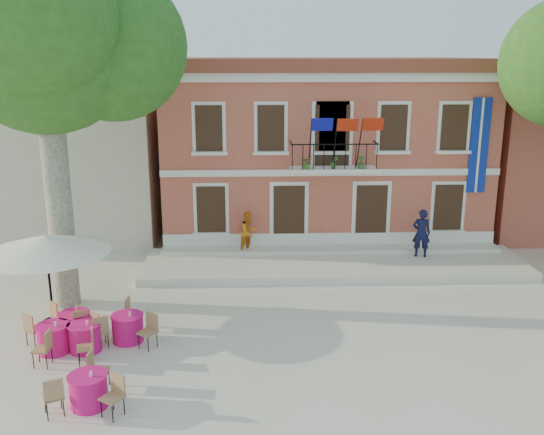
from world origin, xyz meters
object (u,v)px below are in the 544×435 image
(plane_tree_west, at_px, (43,39))
(cafe_table_1, at_px, (85,336))
(cafe_table_3, at_px, (75,325))
(cafe_table_4, at_px, (128,327))
(cafe_table_2, at_px, (88,389))
(cafe_table_0, at_px, (53,337))
(patio_umbrella, at_px, (46,244))
(pedestrian_orange, at_px, (249,232))
(pedestrian_navy, at_px, (421,233))

(plane_tree_west, bearing_deg, cafe_table_1, -66.38)
(cafe_table_1, distance_m, cafe_table_3, 0.83)
(cafe_table_4, bearing_deg, cafe_table_2, -94.40)
(cafe_table_3, height_order, cafe_table_4, same)
(cafe_table_1, height_order, cafe_table_3, same)
(cafe_table_0, relative_size, cafe_table_4, 1.00)
(patio_umbrella, distance_m, cafe_table_2, 5.36)
(pedestrian_orange, bearing_deg, plane_tree_west, 174.08)
(patio_umbrella, bearing_deg, cafe_table_1, -51.56)
(cafe_table_3, bearing_deg, pedestrian_navy, 27.50)
(cafe_table_0, xyz_separation_m, cafe_table_2, (1.59, -2.63, 0.00))
(cafe_table_0, xyz_separation_m, cafe_table_4, (1.84, 0.56, 0.00))
(cafe_table_3, bearing_deg, cafe_table_0, -115.59)
(cafe_table_2, relative_size, cafe_table_4, 1.00)
(patio_umbrella, xyz_separation_m, cafe_table_2, (2.20, -4.46, -1.99))
(plane_tree_west, height_order, pedestrian_orange, plane_tree_west)
(patio_umbrella, xyz_separation_m, cafe_table_3, (0.96, -1.10, -2.00))
(cafe_table_2, bearing_deg, pedestrian_orange, 70.13)
(pedestrian_orange, distance_m, cafe_table_0, 8.89)
(patio_umbrella, xyz_separation_m, pedestrian_navy, (12.20, 4.76, -1.20))
(cafe_table_4, bearing_deg, pedestrian_navy, 31.73)
(pedestrian_orange, xyz_separation_m, cafe_table_2, (-3.56, -9.85, -0.69))
(pedestrian_navy, distance_m, cafe_table_1, 12.64)
(patio_umbrella, relative_size, pedestrian_orange, 2.22)
(pedestrian_navy, distance_m, cafe_table_3, 12.70)
(cafe_table_1, height_order, cafe_table_2, same)
(patio_umbrella, bearing_deg, pedestrian_navy, 21.30)
(pedestrian_orange, distance_m, cafe_table_1, 8.41)
(pedestrian_orange, xyz_separation_m, cafe_table_0, (-5.15, -7.22, -0.69))
(patio_umbrella, relative_size, cafe_table_2, 1.94)
(patio_umbrella, relative_size, cafe_table_4, 1.94)
(patio_umbrella, distance_m, cafe_table_3, 2.47)
(plane_tree_west, relative_size, cafe_table_0, 5.88)
(patio_umbrella, bearing_deg, cafe_table_3, -48.92)
(cafe_table_0, height_order, cafe_table_4, same)
(plane_tree_west, distance_m, pedestrian_orange, 9.86)
(plane_tree_west, xyz_separation_m, cafe_table_2, (2.16, -5.83, -7.64))
(cafe_table_1, bearing_deg, patio_umbrella, 128.44)
(pedestrian_navy, height_order, cafe_table_1, pedestrian_navy)
(patio_umbrella, xyz_separation_m, cafe_table_0, (0.60, -1.83, -1.99))
(plane_tree_west, bearing_deg, cafe_table_2, -69.67)
(plane_tree_west, xyz_separation_m, pedestrian_navy, (12.16, 3.39, -6.86))
(pedestrian_navy, relative_size, cafe_table_2, 0.98)
(cafe_table_3, distance_m, cafe_table_4, 1.50)
(pedestrian_navy, height_order, cafe_table_4, pedestrian_navy)
(cafe_table_3, bearing_deg, patio_umbrella, 131.08)
(cafe_table_0, height_order, cafe_table_1, same)
(pedestrian_orange, xyz_separation_m, cafe_table_3, (-4.80, -6.48, -0.69))
(cafe_table_0, relative_size, cafe_table_2, 1.00)
(plane_tree_west, xyz_separation_m, patio_umbrella, (-0.04, -1.36, -5.65))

